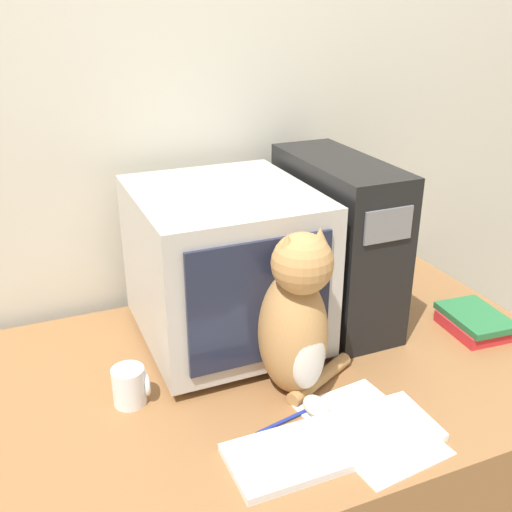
# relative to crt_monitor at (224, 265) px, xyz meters

# --- Properties ---
(wall_back) EXTENTS (7.00, 0.05, 2.50)m
(wall_back) POSITION_rel_crt_monitor_xyz_m (0.07, 0.34, 0.26)
(wall_back) COLOR beige
(wall_back) RESTS_ON ground_plane
(desk) EXTENTS (1.50, 0.93, 0.78)m
(desk) POSITION_rel_crt_monitor_xyz_m (0.07, -0.18, -0.60)
(desk) COLOR olive
(desk) RESTS_ON ground_plane
(crt_monitor) EXTENTS (0.43, 0.49, 0.42)m
(crt_monitor) POSITION_rel_crt_monitor_xyz_m (0.00, 0.00, 0.00)
(crt_monitor) COLOR #BCB7AD
(crt_monitor) RESTS_ON desk
(computer_tower) EXTENTS (0.19, 0.47, 0.46)m
(computer_tower) POSITION_rel_crt_monitor_xyz_m (0.33, 0.01, 0.01)
(computer_tower) COLOR black
(computer_tower) RESTS_ON desk
(keyboard) EXTENTS (0.46, 0.16, 0.02)m
(keyboard) POSITION_rel_crt_monitor_xyz_m (0.06, -0.49, -0.21)
(keyboard) COLOR silver
(keyboard) RESTS_ON desk
(cat) EXTENTS (0.26, 0.24, 0.41)m
(cat) POSITION_rel_crt_monitor_xyz_m (0.06, -0.29, -0.03)
(cat) COLOR #B7844C
(cat) RESTS_ON desk
(book_stack) EXTENTS (0.16, 0.21, 0.05)m
(book_stack) POSITION_rel_crt_monitor_xyz_m (0.65, -0.24, -0.19)
(book_stack) COLOR red
(book_stack) RESTS_ON desk
(pen) EXTENTS (0.14, 0.04, 0.01)m
(pen) POSITION_rel_crt_monitor_xyz_m (-0.01, -0.39, -0.21)
(pen) COLOR navy
(pen) RESTS_ON desk
(paper_sheet) EXTENTS (0.24, 0.32, 0.00)m
(paper_sheet) POSITION_rel_crt_monitor_xyz_m (0.15, -0.48, -0.21)
(paper_sheet) COLOR white
(paper_sheet) RESTS_ON desk
(mug) EXTENTS (0.08, 0.07, 0.09)m
(mug) POSITION_rel_crt_monitor_xyz_m (-0.30, -0.18, -0.17)
(mug) COLOR white
(mug) RESTS_ON desk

